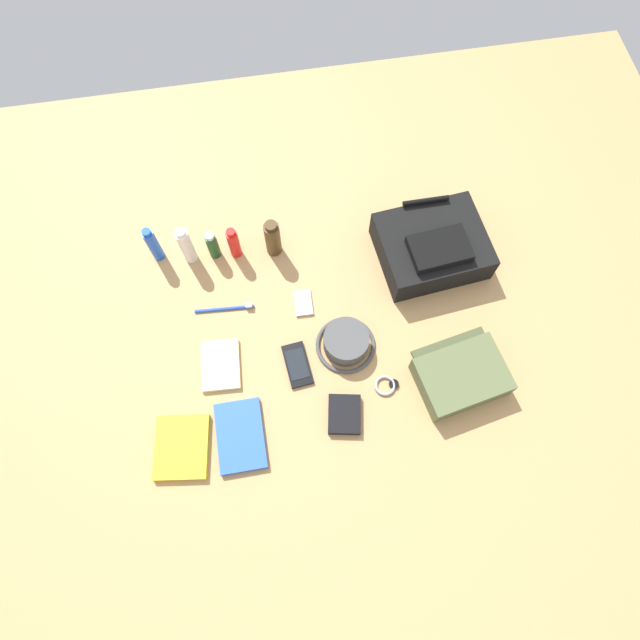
{
  "coord_description": "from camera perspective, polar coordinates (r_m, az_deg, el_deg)",
  "views": [
    {
      "loc": [
        -0.1,
        -0.59,
        1.53
      ],
      "look_at": [
        0.0,
        0.0,
        0.04
      ],
      "focal_mm": 30.69,
      "sensor_mm": 36.0,
      "label": 1
    }
  ],
  "objects": [
    {
      "name": "toothpaste_tube",
      "position": [
        1.72,
        -13.76,
        7.52
      ],
      "size": [
        0.04,
        0.04,
        0.16
      ],
      "color": "white",
      "rests_on": "ground_plane"
    },
    {
      "name": "shampoo_bottle",
      "position": [
        1.73,
        -11.12,
        7.65
      ],
      "size": [
        0.04,
        0.04,
        0.11
      ],
      "color": "#19471E",
      "rests_on": "ground_plane"
    },
    {
      "name": "deodorant_spray",
      "position": [
        1.75,
        -16.99,
        7.52
      ],
      "size": [
        0.03,
        0.03,
        0.15
      ],
      "color": "blue",
      "rests_on": "ground_plane"
    },
    {
      "name": "media_player",
      "position": [
        1.66,
        -1.75,
        1.79
      ],
      "size": [
        0.05,
        0.09,
        0.01
      ],
      "color": "#B7B7BC",
      "rests_on": "ground_plane"
    },
    {
      "name": "wristwatch",
      "position": [
        1.59,
        6.91,
        -6.77
      ],
      "size": [
        0.07,
        0.06,
        0.01
      ],
      "color": "#99999E",
      "rests_on": "ground_plane"
    },
    {
      "name": "backpack",
      "position": [
        1.73,
        11.6,
        7.53
      ],
      "size": [
        0.34,
        0.29,
        0.13
      ],
      "color": "black",
      "rests_on": "ground_plane"
    },
    {
      "name": "cell_phone",
      "position": [
        1.59,
        -2.39,
        -4.67
      ],
      "size": [
        0.08,
        0.14,
        0.01
      ],
      "color": "black",
      "rests_on": "ground_plane"
    },
    {
      "name": "notepad",
      "position": [
        1.62,
        -10.33,
        -4.65
      ],
      "size": [
        0.12,
        0.16,
        0.02
      ],
      "primitive_type": "cube",
      "rotation": [
        0.0,
        0.0,
        -0.06
      ],
      "color": "beige",
      "rests_on": "ground_plane"
    },
    {
      "name": "travel_guidebook",
      "position": [
        1.56,
        -8.29,
        -11.86
      ],
      "size": [
        0.13,
        0.2,
        0.02
      ],
      "color": "blue",
      "rests_on": "ground_plane"
    },
    {
      "name": "wallet",
      "position": [
        1.55,
        2.56,
        -9.8
      ],
      "size": [
        0.11,
        0.13,
        0.02
      ],
      "primitive_type": "cube",
      "rotation": [
        0.0,
        0.0,
        -0.19
      ],
      "color": "black",
      "rests_on": "ground_plane"
    },
    {
      "name": "toiletry_pouch",
      "position": [
        1.6,
        14.47,
        -5.61
      ],
      "size": [
        0.27,
        0.26,
        0.07
      ],
      "color": "#56603D",
      "rests_on": "ground_plane"
    },
    {
      "name": "sunscreen_spray",
      "position": [
        1.71,
        -8.98,
        7.93
      ],
      "size": [
        0.04,
        0.04,
        0.13
      ],
      "color": "red",
      "rests_on": "ground_plane"
    },
    {
      "name": "cologne_bottle",
      "position": [
        1.69,
        -4.95,
        8.5
      ],
      "size": [
        0.05,
        0.05,
        0.15
      ],
      "color": "#473319",
      "rests_on": "ground_plane"
    },
    {
      "name": "paperback_novel",
      "position": [
        1.58,
        -14.21,
        -12.73
      ],
      "size": [
        0.17,
        0.19,
        0.02
      ],
      "color": "yellow",
      "rests_on": "ground_plane"
    },
    {
      "name": "bucket_hat",
      "position": [
        1.59,
        2.72,
        -2.35
      ],
      "size": [
        0.18,
        0.18,
        0.07
      ],
      "color": "#4B4B4B",
      "rests_on": "ground_plane"
    },
    {
      "name": "toothbrush",
      "position": [
        1.68,
        -9.58,
        1.21
      ],
      "size": [
        0.18,
        0.02,
        0.02
      ],
      "color": "blue",
      "rests_on": "ground_plane"
    },
    {
      "name": "ground_plane",
      "position": [
        1.65,
        0.0,
        -0.67
      ],
      "size": [
        2.64,
        2.02,
        0.02
      ],
      "primitive_type": "cube",
      "color": "tan",
      "rests_on": "ground"
    }
  ]
}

